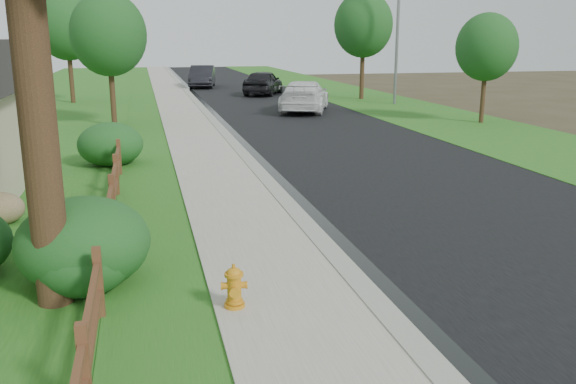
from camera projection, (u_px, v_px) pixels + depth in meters
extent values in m
cube|color=black|center=(256.00, 98.00, 40.97)|extent=(8.00, 90.00, 0.02)
cube|color=gray|center=(193.00, 98.00, 40.01)|extent=(0.40, 90.00, 0.12)
cube|color=black|center=(198.00, 99.00, 40.10)|extent=(0.50, 90.00, 0.00)
cube|color=gray|center=(173.00, 99.00, 39.72)|extent=(2.20, 90.00, 0.10)
cube|color=#235B1A|center=(143.00, 100.00, 39.30)|extent=(1.60, 90.00, 0.06)
cube|color=#235B1A|center=(58.00, 102.00, 38.13)|extent=(9.00, 90.00, 0.04)
cube|color=#235B1A|center=(353.00, 95.00, 42.51)|extent=(6.00, 90.00, 0.04)
cube|color=#53321B|center=(85.00, 371.00, 6.37)|extent=(0.12, 0.12, 1.10)
cube|color=#53321B|center=(99.00, 284.00, 8.63)|extent=(0.12, 0.12, 1.10)
cube|color=#53321B|center=(107.00, 233.00, 10.90)|extent=(0.12, 0.12, 1.10)
cube|color=#53321B|center=(112.00, 199.00, 13.16)|extent=(0.12, 0.12, 1.10)
cube|color=#53321B|center=(116.00, 175.00, 15.42)|extent=(0.12, 0.12, 1.10)
cube|color=#53321B|center=(119.00, 158.00, 17.68)|extent=(0.12, 0.12, 1.10)
cube|color=#53321B|center=(121.00, 144.00, 19.95)|extent=(0.12, 0.12, 1.10)
cube|color=#53321B|center=(93.00, 328.00, 7.53)|extent=(0.08, 2.35, 0.10)
cube|color=#53321B|center=(91.00, 299.00, 7.43)|extent=(0.08, 2.35, 0.10)
cube|color=#53321B|center=(104.00, 261.00, 9.79)|extent=(0.08, 2.35, 0.10)
cube|color=#53321B|center=(102.00, 238.00, 9.69)|extent=(0.08, 2.35, 0.10)
cube|color=#53321B|center=(110.00, 219.00, 12.05)|extent=(0.08, 2.35, 0.10)
cube|color=#53321B|center=(109.00, 200.00, 11.95)|extent=(0.08, 2.35, 0.10)
cube|color=#53321B|center=(115.00, 190.00, 14.32)|extent=(0.08, 2.35, 0.10)
cube|color=#53321B|center=(114.00, 174.00, 14.22)|extent=(0.08, 2.35, 0.10)
cube|color=#53321B|center=(118.00, 170.00, 16.58)|extent=(0.08, 2.35, 0.10)
cube|color=#53321B|center=(117.00, 155.00, 16.48)|extent=(0.08, 2.35, 0.10)
cube|color=#53321B|center=(120.00, 154.00, 18.84)|extent=(0.08, 2.35, 0.10)
cube|color=#53321B|center=(120.00, 141.00, 18.74)|extent=(0.08, 2.35, 0.10)
cylinder|color=#312114|center=(38.00, 124.00, 8.59)|extent=(0.52, 0.52, 5.50)
cylinder|color=#BF6D16|center=(235.00, 305.00, 8.95)|extent=(0.31, 0.31, 0.05)
cylinder|color=#BF6D16|center=(234.00, 289.00, 8.89)|extent=(0.21, 0.21, 0.47)
cylinder|color=#BF6D16|center=(234.00, 301.00, 8.94)|extent=(0.25, 0.25, 0.05)
cylinder|color=#BF6D16|center=(234.00, 274.00, 8.83)|extent=(0.28, 0.28, 0.05)
ellipsoid|color=#BF6D16|center=(234.00, 273.00, 8.83)|extent=(0.23, 0.23, 0.17)
cylinder|color=#BF6D16|center=(234.00, 266.00, 8.80)|extent=(0.05, 0.05, 0.06)
cylinder|color=#BF6D16|center=(235.00, 291.00, 8.76)|extent=(0.15, 0.12, 0.14)
cylinder|color=#BF6D16|center=(224.00, 286.00, 8.86)|extent=(0.13, 0.12, 0.11)
cylinder|color=#BF6D16|center=(245.00, 285.00, 8.90)|extent=(0.13, 0.12, 0.11)
imported|color=silver|center=(304.00, 96.00, 33.10)|extent=(4.23, 6.17, 1.66)
imported|color=black|center=(263.00, 82.00, 42.79)|extent=(3.93, 5.43, 1.72)
imported|color=black|center=(202.00, 76.00, 49.28)|extent=(2.70, 5.48, 1.73)
cylinder|color=gray|center=(398.00, 29.00, 35.77)|extent=(0.18, 0.18, 8.85)
ellipsoid|color=#1C4F1C|center=(83.00, 258.00, 9.52)|extent=(1.93, 1.93, 1.18)
ellipsoid|color=#1C4F1C|center=(83.00, 243.00, 9.76)|extent=(2.21, 2.21, 1.48)
ellipsoid|color=#1C4F1C|center=(110.00, 144.00, 19.09)|extent=(2.38, 2.38, 1.38)
cylinder|color=#312114|center=(112.00, 87.00, 27.41)|extent=(0.24, 0.24, 3.57)
ellipsoid|color=#1C4F1C|center=(108.00, 34.00, 26.84)|extent=(3.34, 3.34, 3.67)
cylinder|color=#312114|center=(483.00, 90.00, 28.43)|extent=(0.21, 0.21, 3.08)
ellipsoid|color=#1C4F1C|center=(487.00, 47.00, 27.95)|extent=(2.81, 2.81, 3.09)
cylinder|color=#312114|center=(71.00, 70.00, 37.15)|extent=(0.28, 0.28, 4.05)
ellipsoid|color=#1C4F1C|center=(67.00, 26.00, 36.50)|extent=(3.74, 3.74, 4.11)
cylinder|color=#312114|center=(362.00, 67.00, 39.36)|extent=(0.28, 0.28, 4.14)
ellipsoid|color=#1C4F1C|center=(363.00, 25.00, 38.71)|extent=(3.74, 3.74, 4.12)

